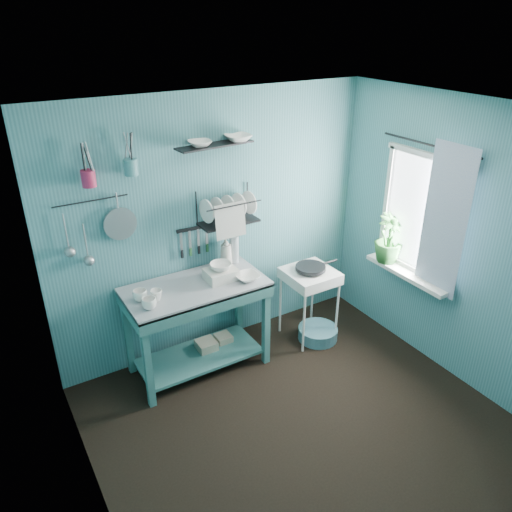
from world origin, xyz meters
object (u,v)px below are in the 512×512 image
utensil_cup_teal (131,167)px  storage_tin_large (207,351)px  frying_pan (311,268)px  potted_plant (389,238)px  wash_tub (221,274)px  water_bottle (234,249)px  work_counter (198,327)px  storage_tin_small (223,344)px  mug_left (149,303)px  mug_mid (156,295)px  floor_basin (318,333)px  utensil_cup_magenta (89,178)px  colander (120,224)px  mug_right (140,295)px  hotplate_stand (309,304)px  dish_rack (228,207)px  soap_bottle (226,251)px

utensil_cup_teal → storage_tin_large: size_ratio=0.59×
frying_pan → potted_plant: bearing=-24.6°
wash_tub → water_bottle: water_bottle is taller
work_counter → potted_plant: size_ratio=2.56×
wash_tub → storage_tin_small: size_ratio=1.40×
mug_left → water_bottle: bearing=20.8°
mug_mid → floor_basin: bearing=-5.7°
work_counter → potted_plant: (1.89, -0.43, 0.63)m
frying_pan → storage_tin_large: bearing=171.6°
water_bottle → utensil_cup_teal: size_ratio=2.15×
utensil_cup_magenta → colander: utensil_cup_magenta is taller
utensil_cup_teal → wash_tub: bearing=-24.2°
mug_right → hotplate_stand: bearing=-3.8°
dish_rack → utensil_cup_magenta: 1.26m
floor_basin → colander: bearing=163.7°
floor_basin → hotplate_stand: bearing=115.9°
colander → storage_tin_small: colander is taller
wash_tub → water_bottle: size_ratio=1.00×
mug_mid → mug_right: mug_right is taller
storage_tin_large → mug_mid: bearing=-167.1°
floor_basin → work_counter: bearing=169.9°
mug_mid → storage_tin_large: 0.96m
work_counter → mug_right: mug_right is taller
hotplate_stand → potted_plant: potted_plant is taller
soap_bottle → work_counter: bearing=-154.5°
hotplate_stand → utensil_cup_teal: bearing=174.2°
hotplate_stand → dish_rack: (-0.73, 0.32, 1.10)m
hotplate_stand → utensil_cup_teal: size_ratio=5.86×
mug_left → dish_rack: dish_rack is taller
water_bottle → utensil_cup_teal: 1.29m
storage_tin_small → mug_left: bearing=-162.9°
water_bottle → storage_tin_large: (-0.42, -0.17, -0.92)m
storage_tin_small → floor_basin: bearing=-17.7°
frying_pan → potted_plant: potted_plant is taller
mug_mid → utensil_cup_magenta: 1.08m
wash_tub → utensil_cup_teal: utensil_cup_teal is taller
potted_plant → storage_tin_small: (-1.59, 0.51, -0.98)m
utensil_cup_teal → frying_pan: bearing=-13.4°
mug_mid → wash_tub: size_ratio=0.36×
colander → storage_tin_small: bearing=-14.6°
dish_rack → potted_plant: dish_rack is taller
water_bottle → work_counter: bearing=-157.1°
colander → mug_right: bearing=-87.7°
utensil_cup_teal → water_bottle: bearing=-2.6°
frying_pan → mug_right: bearing=176.2°
mug_mid → potted_plant: size_ratio=0.20×
utensil_cup_teal → storage_tin_large: 1.92m
water_bottle → storage_tin_large: 1.03m
work_counter → mug_mid: (-0.38, -0.06, 0.49)m
dish_rack → colander: size_ratio=1.96×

